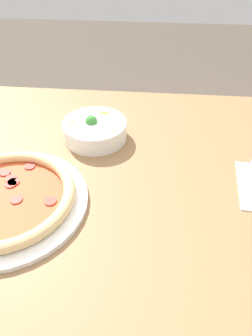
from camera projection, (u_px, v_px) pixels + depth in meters
ground_plane at (114, 328)px, 1.27m from camera, size 8.00×8.00×0.00m
dining_table at (108, 209)px, 0.84m from camera, size 1.38×0.89×0.78m
pizza at (6, 199)px, 0.70m from camera, size 0.35×0.35×0.04m
bowl at (95, 129)px, 0.88m from camera, size 0.17×0.17×0.07m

